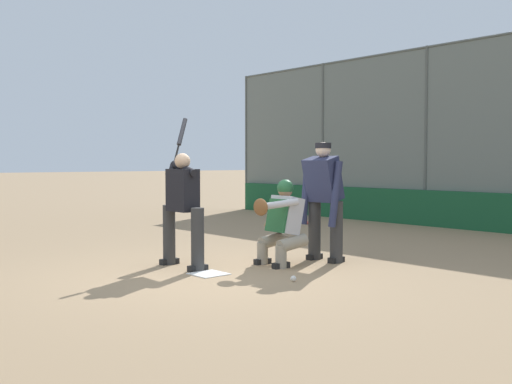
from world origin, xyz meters
name	(u,v)px	position (x,y,z in m)	size (l,w,h in m)	color
ground_plane	(209,274)	(0.00, 0.00, 0.00)	(160.00, 160.00, 0.00)	#9E7F5B
home_plate_marker	(209,274)	(0.00, 0.00, 0.01)	(0.43, 0.43, 0.01)	white
backstop_fence	(492,129)	(0.00, -7.53, 2.18)	(16.34, 0.08, 4.18)	#515651
padding_wall	(489,212)	(0.00, -7.43, 0.41)	(15.94, 0.18, 0.83)	#19512D
batter_at_plate	(183,205)	(0.66, -0.04, 0.87)	(1.02, 0.60, 2.14)	#333333
catcher_behind_plate	(281,221)	(-0.10, -1.22, 0.64)	(0.66, 0.78, 1.23)	gray
umpire_home	(323,197)	(-0.29, -1.92, 0.96)	(0.72, 0.46, 1.78)	#333333
spare_bat_near_backstop	(309,223)	(3.52, -5.58, 0.03)	(0.77, 0.54, 0.07)	black
baseball_loose	(293,279)	(-1.08, -0.50, 0.04)	(0.07, 0.07, 0.07)	white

